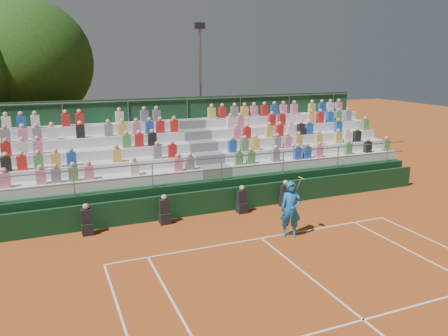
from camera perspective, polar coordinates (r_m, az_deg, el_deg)
name	(u,v)px	position (r m, az deg, el deg)	size (l,w,h in m)	color
ground	(261,238)	(15.90, 4.88, -9.13)	(90.00, 90.00, 0.00)	#A94D1C
courtside_wall	(227,199)	(18.44, 0.36, -4.13)	(20.00, 0.15, 1.00)	#0D3219
line_officials	(200,207)	(17.59, -3.20, -5.14)	(8.68, 0.40, 1.19)	black
grandstand	(201,169)	(21.18, -3.06, -0.10)	(20.00, 5.20, 4.40)	#0D3219
tennis_player	(291,209)	(15.83, 8.72, -5.37)	(0.97, 0.75, 2.22)	#1762B1
tree_east	(31,62)	(25.82, -23.88, 12.53)	(6.41, 6.41, 9.34)	#392114
floodlight_mast	(200,84)	(26.65, -3.10, 10.94)	(0.60, 0.25, 8.34)	gray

